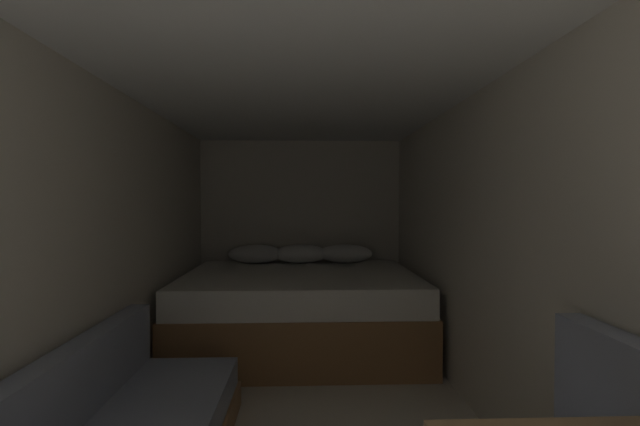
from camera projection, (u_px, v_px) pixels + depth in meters
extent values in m
cube|color=beige|center=(301.00, 231.00, 5.12)|extent=(2.36, 0.05, 2.06)
cube|color=beige|center=(81.00, 264.00, 2.37)|extent=(0.05, 5.37, 2.06)
cube|color=beige|center=(508.00, 262.00, 2.46)|extent=(0.05, 5.37, 2.06)
cube|color=white|center=(298.00, 66.00, 2.39)|extent=(2.36, 5.37, 0.05)
cube|color=olive|center=(300.00, 323.00, 4.18)|extent=(2.14, 1.77, 0.47)
cube|color=white|center=(300.00, 285.00, 4.17)|extent=(2.10, 1.73, 0.24)
ellipsoid|color=white|center=(256.00, 254.00, 4.80)|extent=(0.59, 0.36, 0.20)
ellipsoid|color=white|center=(345.00, 254.00, 4.84)|extent=(0.59, 0.36, 0.20)
ellipsoid|color=white|center=(301.00, 254.00, 4.82)|extent=(0.59, 0.36, 0.20)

